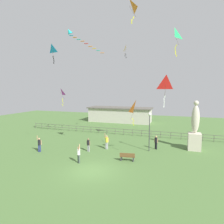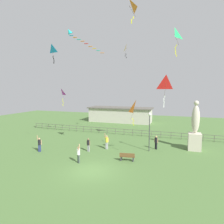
# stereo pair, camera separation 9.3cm
# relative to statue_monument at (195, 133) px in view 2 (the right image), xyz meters

# --- Properties ---
(ground_plane) EXTENTS (80.00, 80.00, 0.00)m
(ground_plane) POSITION_rel_statue_monument_xyz_m (-8.97, -9.35, -2.05)
(ground_plane) COLOR #4C7038
(statue_monument) EXTENTS (1.42, 1.42, 5.86)m
(statue_monument) POSITION_rel_statue_monument_xyz_m (0.00, 0.00, 0.00)
(statue_monument) COLOR beige
(statue_monument) RESTS_ON ground_plane
(lamppost) EXTENTS (0.36, 0.36, 4.50)m
(lamppost) POSITION_rel_statue_monument_xyz_m (-5.00, -2.20, 1.21)
(lamppost) COLOR #38383D
(lamppost) RESTS_ON ground_plane
(park_bench) EXTENTS (1.55, 0.64, 0.85)m
(park_bench) POSITION_rel_statue_monument_xyz_m (-6.61, -6.08, -1.59)
(park_bench) COLOR brown
(park_bench) RESTS_ON ground_plane
(person_0) EXTENTS (0.46, 0.29, 1.54)m
(person_0) POSITION_rel_statue_monument_xyz_m (-11.59, -4.62, -1.17)
(person_0) COLOR #99999E
(person_0) RESTS_ON ground_plane
(person_1) EXTENTS (0.45, 0.30, 1.64)m
(person_1) POSITION_rel_statue_monument_xyz_m (-4.31, -1.23, -1.11)
(person_1) COLOR black
(person_1) RESTS_ON ground_plane
(person_2) EXTENTS (0.53, 0.33, 1.96)m
(person_2) POSITION_rel_statue_monument_xyz_m (-9.91, -3.09, -1.07)
(person_2) COLOR #99999E
(person_2) RESTS_ON ground_plane
(person_3) EXTENTS (0.48, 0.36, 1.91)m
(person_3) POSITION_rel_statue_monument_xyz_m (-16.86, -6.52, -1.10)
(person_3) COLOR navy
(person_3) RESTS_ON ground_plane
(person_4) EXTENTS (0.46, 0.39, 1.93)m
(person_4) POSITION_rel_statue_monument_xyz_m (-10.95, -8.10, -1.09)
(person_4) COLOR #3F4C47
(person_4) RESTS_ON ground_plane
(kite_0) EXTENTS (1.10, 1.26, 3.13)m
(kite_0) POSITION_rel_statue_monument_xyz_m (-2.66, -1.05, 11.06)
(kite_0) COLOR #1EB759
(kite_1) EXTENTS (0.97, 0.57, 2.10)m
(kite_1) POSITION_rel_statue_monument_xyz_m (-15.18, -5.95, 9.43)
(kite_1) COLOR #198CD1
(kite_2) EXTENTS (1.16, 0.92, 2.87)m
(kite_2) POSITION_rel_statue_monument_xyz_m (-3.09, -6.45, 5.58)
(kite_2) COLOR red
(kite_3) EXTENTS (1.09, 1.13, 2.86)m
(kite_3) POSITION_rel_statue_monument_xyz_m (-6.53, -2.58, 3.03)
(kite_3) COLOR orange
(kite_4) EXTENTS (0.97, 1.02, 2.87)m
(kite_4) POSITION_rel_statue_monument_xyz_m (-19.98, 2.69, 4.57)
(kite_4) COLOR #B22DB2
(kite_5) EXTENTS (1.08, 1.32, 2.03)m
(kite_5) POSITION_rel_statue_monument_xyz_m (-6.43, -6.58, 12.38)
(kite_5) COLOR orange
(kite_6) EXTENTS (0.78, 1.13, 2.03)m
(kite_6) POSITION_rel_statue_monument_xyz_m (-9.27, 3.55, 11.09)
(kite_6) COLOR yellow
(streamer_kite) EXTENTS (4.66, 1.63, 3.01)m
(streamer_kite) POSITION_rel_statue_monument_xyz_m (-14.48, -2.87, 11.86)
(streamer_kite) COLOR #19B2B2
(waterfront_railing) EXTENTS (36.05, 0.06, 0.95)m
(waterfront_railing) POSITION_rel_statue_monument_xyz_m (-9.27, 4.65, -1.43)
(waterfront_railing) COLOR #4C4742
(waterfront_railing) RESTS_ON ground_plane
(pavilion_building) EXTENTS (14.16, 4.97, 3.27)m
(pavilion_building) POSITION_rel_statue_monument_xyz_m (-14.08, 16.65, -0.40)
(pavilion_building) COLOR #B7B2A3
(pavilion_building) RESTS_ON ground_plane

